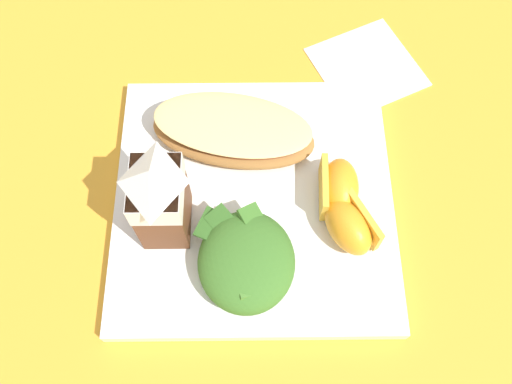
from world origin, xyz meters
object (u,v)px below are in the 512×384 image
Objects in this scene: orange_wedge_front at (352,226)px; paper_napkin at (369,66)px; green_salad_pile at (248,261)px; milk_carton at (162,197)px; orange_wedge_middle at (341,191)px; white_plate at (256,200)px; cheesy_pizza_bread at (235,131)px.

paper_napkin is (0.21, -0.04, -0.03)m from orange_wedge_front.
milk_carton is (0.05, 0.08, 0.04)m from green_salad_pile.
orange_wedge_middle is at bearing 11.79° from orange_wedge_front.
paper_napkin is at bearing -37.64° from white_plate.
green_salad_pile reaches higher than paper_napkin.
orange_wedge_middle is at bearing -51.83° from green_salad_pile.
white_plate is at bearing -71.95° from milk_carton.
white_plate is 2.55× the size of paper_napkin.
paper_napkin is (0.18, -0.05, -0.03)m from orange_wedge_middle.
milk_carton is at bearing 85.59° from orange_wedge_front.
green_salad_pile is at bearing -121.67° from milk_carton.
milk_carton is at bearing 145.74° from cheesy_pizza_bread.
white_plate is at bearing 87.24° from orange_wedge_middle.
milk_carton is (-0.03, 0.08, 0.07)m from white_plate.
cheesy_pizza_bread is 1.73× the size of green_salad_pile.
orange_wedge_front is 1.14× the size of orange_wedge_middle.
orange_wedge_front reaches higher than cheesy_pizza_bread.
green_salad_pile is (-0.07, 0.01, 0.03)m from white_plate.
green_salad_pile is 0.96× the size of milk_carton.
green_salad_pile is at bearing -174.53° from cheesy_pizza_bread.
white_plate is 0.22m from paper_napkin.
green_salad_pile is 1.71× the size of orange_wedge_middle.
orange_wedge_front is at bearing -94.41° from milk_carton.
orange_wedge_middle is 0.56× the size of paper_napkin.
orange_wedge_front is at bearing 168.56° from paper_napkin.
paper_napkin is (0.11, -0.15, -0.03)m from cheesy_pizza_bread.
paper_napkin is at bearing -29.65° from green_salad_pile.
milk_carton reaches higher than orange_wedge_front.
orange_wedge_front is (0.03, -0.10, -0.00)m from green_salad_pile.
cheesy_pizza_bread is at bearing 46.28° from orange_wedge_front.
orange_wedge_front is at bearing -70.91° from green_salad_pile.
orange_wedge_front is (-0.11, -0.11, 0.00)m from cheesy_pizza_bread.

